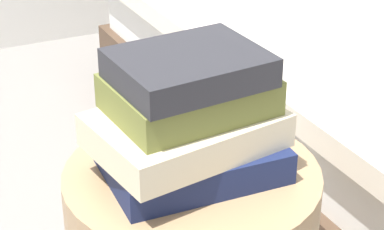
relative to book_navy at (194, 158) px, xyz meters
name	(u,v)px	position (x,y,z in m)	size (l,w,h in m)	color
book_navy	(194,158)	(0.00, 0.00, 0.00)	(0.28, 0.20, 0.05)	#19234C
book_cream	(185,130)	(-0.01, 0.00, 0.06)	(0.29, 0.20, 0.06)	beige
book_olive	(190,94)	(0.00, 0.01, 0.11)	(0.25, 0.18, 0.06)	olive
book_charcoal	(189,68)	(-0.01, 0.00, 0.17)	(0.23, 0.18, 0.05)	#28282D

